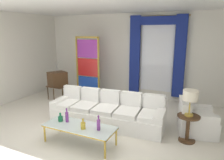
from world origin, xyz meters
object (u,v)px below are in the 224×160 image
object	(u,v)px
round_side_table	(188,126)
stained_glass_divider	(88,68)
coffee_table	(80,127)
bottle_ruby_flask	(99,124)
bottle_amber_squat	(60,118)
bottle_crystal_tall	(83,125)
table_lamp_brass	(190,96)
vintage_tv	(58,80)
couch_white_long	(108,112)
bottle_blue_decanter	(67,116)
armchair_white	(195,121)
peacock_figurine	(94,96)

from	to	relation	value
round_side_table	stained_glass_divider	bearing A→B (deg)	153.08
coffee_table	bottle_ruby_flask	bearing A→B (deg)	0.71
bottle_amber_squat	bottle_crystal_tall	bearing A→B (deg)	-9.24
round_side_table	table_lamp_brass	world-z (taller)	table_lamp_brass
bottle_crystal_tall	vintage_tv	world-z (taller)	vintage_tv
couch_white_long	bottle_blue_decanter	bearing A→B (deg)	-111.45
bottle_crystal_tall	stained_glass_divider	world-z (taller)	stained_glass_divider
couch_white_long	vintage_tv	distance (m)	2.69
armchair_white	stained_glass_divider	size ratio (longest dim) A/B	0.45
bottle_blue_decanter	vintage_tv	world-z (taller)	vintage_tv
couch_white_long	vintage_tv	bearing A→B (deg)	157.88
stained_glass_divider	bottle_blue_decanter	bearing A→B (deg)	-66.92
bottle_ruby_flask	stained_glass_divider	distance (m)	3.64
couch_white_long	bottle_crystal_tall	bearing A→B (deg)	-87.41
vintage_tv	armchair_white	size ratio (longest dim) A/B	1.37
bottle_blue_decanter	vintage_tv	distance (m)	2.95
bottle_ruby_flask	bottle_crystal_tall	bearing A→B (deg)	-163.63
bottle_crystal_tall	armchair_white	size ratio (longest dim) A/B	0.23
bottle_ruby_flask	couch_white_long	bearing A→B (deg)	107.16
bottle_crystal_tall	round_side_table	size ratio (longest dim) A/B	0.39
couch_white_long	table_lamp_brass	size ratio (longest dim) A/B	5.22
couch_white_long	vintage_tv	size ratio (longest dim) A/B	2.21
coffee_table	armchair_white	bearing A→B (deg)	35.99
couch_white_long	round_side_table	size ratio (longest dim) A/B	5.00
bottle_ruby_flask	armchair_white	xyz separation A→B (m)	(1.73, 1.58, -0.25)
bottle_crystal_tall	table_lamp_brass	world-z (taller)	table_lamp_brass
vintage_tv	round_side_table	distance (m)	4.60
round_side_table	table_lamp_brass	distance (m)	0.67
bottle_blue_decanter	stained_glass_divider	size ratio (longest dim) A/B	0.15
bottle_ruby_flask	bottle_blue_decanter	bearing A→B (deg)	176.63
stained_glass_divider	bottle_amber_squat	bearing A→B (deg)	-69.79
stained_glass_divider	round_side_table	distance (m)	4.18
coffee_table	stained_glass_divider	xyz separation A→B (m)	(-1.60, 2.96, 0.68)
coffee_table	bottle_crystal_tall	distance (m)	0.21
coffee_table	bottle_blue_decanter	size ratio (longest dim) A/B	4.86
table_lamp_brass	bottle_crystal_tall	bearing A→B (deg)	-148.60
bottle_amber_squat	stained_glass_divider	bearing A→B (deg)	110.21
armchair_white	round_side_table	bearing A→B (deg)	-102.55
bottle_amber_squat	stained_glass_divider	size ratio (longest dim) A/B	0.09
coffee_table	peacock_figurine	distance (m)	2.72
peacock_figurine	couch_white_long	bearing A→B (deg)	-47.35
bottle_blue_decanter	bottle_ruby_flask	xyz separation A→B (m)	(0.82, -0.05, -0.00)
bottle_amber_squat	bottle_ruby_flask	distance (m)	0.98
armchair_white	round_side_table	size ratio (longest dim) A/B	1.65
table_lamp_brass	bottle_amber_squat	bearing A→B (deg)	-157.60
bottle_crystal_tall	armchair_white	bearing A→B (deg)	39.40
bottle_crystal_tall	armchair_white	distance (m)	2.65
bottle_crystal_tall	stained_glass_divider	size ratio (longest dim) A/B	0.10
vintage_tv	round_side_table	xyz separation A→B (m)	(4.45, -1.11, -0.37)
bottle_ruby_flask	peacock_figurine	distance (m)	2.94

